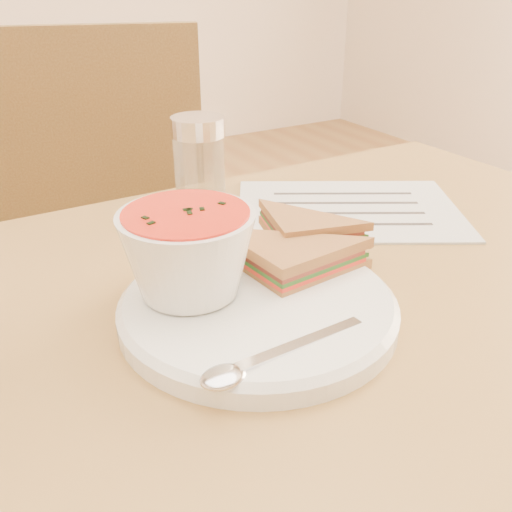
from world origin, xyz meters
TOP-DOWN VIEW (x-y plane):
  - chair_far at (-0.04, 0.54)m, footprint 0.53×0.53m
  - plate at (-0.04, 0.00)m, footprint 0.28×0.28m
  - soup_bowl at (-0.09, 0.04)m, footprint 0.13×0.13m
  - sandwich_half_a at (-0.03, -0.01)m, footprint 0.12×0.12m
  - sandwich_half_b at (0.01, 0.04)m, footprint 0.12×0.12m
  - spoon at (-0.07, -0.08)m, footprint 0.18×0.05m
  - paper_menu at (0.19, 0.16)m, footprint 0.35×0.32m
  - condiment_shaker at (0.03, 0.26)m, footprint 0.07×0.07m

SIDE VIEW (x-z plane):
  - chair_far at x=-0.04m, z-range 0.00..0.94m
  - paper_menu at x=0.19m, z-range 0.75..0.75m
  - plate at x=-0.04m, z-range 0.75..0.77m
  - spoon at x=-0.07m, z-range 0.77..0.78m
  - sandwich_half_a at x=-0.03m, z-range 0.77..0.80m
  - sandwich_half_b at x=0.01m, z-range 0.78..0.81m
  - soup_bowl at x=-0.09m, z-range 0.77..0.85m
  - condiment_shaker at x=0.03m, z-range 0.75..0.87m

